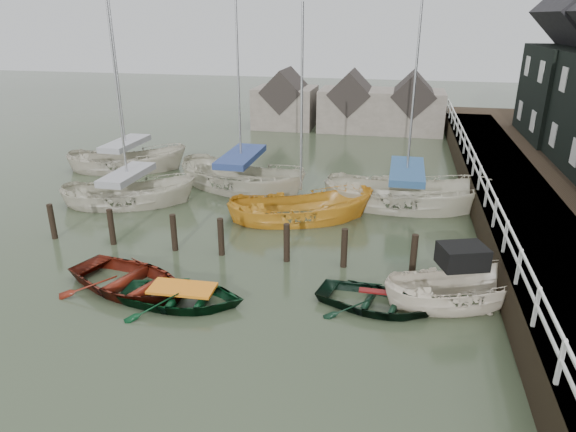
% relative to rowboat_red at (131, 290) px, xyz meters
% --- Properties ---
extents(ground, '(120.00, 120.00, 0.00)m').
position_rel_rowboat_red_xyz_m(ground, '(3.15, 0.04, 0.00)').
color(ground, '#293421').
rests_on(ground, ground).
extents(pier, '(3.04, 32.00, 2.70)m').
position_rel_rowboat_red_xyz_m(pier, '(12.63, 10.04, 0.71)').
color(pier, black).
rests_on(pier, ground).
extents(mooring_pilings, '(13.72, 0.22, 1.80)m').
position_rel_rowboat_red_xyz_m(mooring_pilings, '(2.04, 3.04, 0.50)').
color(mooring_pilings, black).
rests_on(mooring_pilings, ground).
extents(far_sheds, '(14.00, 4.08, 4.39)m').
position_rel_rowboat_red_xyz_m(far_sheds, '(3.98, 26.04, 1.86)').
color(far_sheds, '#665B51').
rests_on(far_sheds, ground).
extents(rowboat_red, '(5.18, 4.39, 0.91)m').
position_rel_rowboat_red_xyz_m(rowboat_red, '(0.00, 0.00, 0.00)').
color(rowboat_red, '#56170C').
rests_on(rowboat_red, ground).
extents(rowboat_green, '(3.84, 2.82, 0.77)m').
position_rel_rowboat_red_xyz_m(rowboat_green, '(1.95, -0.43, 0.00)').
color(rowboat_green, black).
rests_on(rowboat_green, ground).
extents(rowboat_dkgreen, '(3.93, 3.15, 0.72)m').
position_rel_rowboat_red_xyz_m(rowboat_dkgreen, '(7.57, 0.60, 0.00)').
color(rowboat_dkgreen, black).
rests_on(rowboat_dkgreen, ground).
extents(motorboat, '(4.90, 3.16, 2.73)m').
position_rel_rowboat_red_xyz_m(motorboat, '(9.95, 1.24, 0.09)').
color(motorboat, silver).
rests_on(motorboat, ground).
extents(sailboat_a, '(6.45, 4.15, 10.64)m').
position_rel_rowboat_red_xyz_m(sailboat_a, '(-3.92, 7.23, 0.06)').
color(sailboat_a, '#BAB39E').
rests_on(sailboat_a, ground).
extents(sailboat_b, '(7.92, 5.37, 11.16)m').
position_rel_rowboat_red_xyz_m(sailboat_b, '(0.47, 10.32, 0.06)').
color(sailboat_b, '#BDB7A1').
rests_on(sailboat_b, ground).
extents(sailboat_c, '(6.59, 4.24, 9.73)m').
position_rel_rowboat_red_xyz_m(sailboat_c, '(4.07, 7.04, 0.01)').
color(sailboat_c, gold).
rests_on(sailboat_c, ground).
extents(sailboat_d, '(7.36, 2.84, 12.61)m').
position_rel_rowboat_red_xyz_m(sailboat_d, '(8.34, 9.51, 0.06)').
color(sailboat_d, beige).
rests_on(sailboat_d, ground).
extents(sailboat_e, '(6.97, 4.26, 10.09)m').
position_rel_rowboat_red_xyz_m(sailboat_e, '(-6.80, 12.33, 0.06)').
color(sailboat_e, '#BAB29E').
rests_on(sailboat_e, ground).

